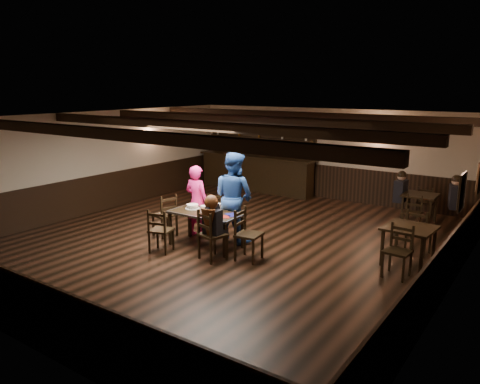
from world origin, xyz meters
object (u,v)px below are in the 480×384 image
Objects in this scene: cake at (192,207)px; bar_counter at (258,168)px; chair_near_right at (209,231)px; woman_pink at (197,201)px; chair_near_left at (159,228)px; man_blue at (234,197)px; dining_table at (206,216)px.

bar_counter is (-1.68, 5.23, -0.07)m from cake.
chair_near_right is 1.59m from woman_pink.
cake is at bearing -72.20° from bar_counter.
chair_near_right reaches higher than chair_near_left.
cake is 5.49m from bar_counter.
chair_near_right is 1.22m from cake.
chair_near_right is 6.48m from bar_counter.
man_blue is at bearing -165.61° from woman_pink.
man_blue reaches higher than woman_pink.
chair_near_left is 2.94× the size of cake.
chair_near_right is 3.22× the size of cake.
woman_pink is 0.40× the size of bar_counter.
man_blue is at bearing 63.10° from chair_near_left.
bar_counter reaches higher than cake.
dining_table is 0.38× the size of bar_counter.
dining_table is 0.78m from man_blue.
bar_counter reaches higher than woman_pink.
chair_near_left reaches higher than dining_table.
dining_table is at bearing 143.63° from woman_pink.
man_blue is 0.48× the size of bar_counter.
dining_table is 1.02m from chair_near_left.
chair_near_left is 1.33m from woman_pink.
chair_near_right reaches higher than cake.
chair_near_right is at bearing 12.90° from chair_near_left.
man_blue is at bearing -63.08° from bar_counter.
dining_table is 0.97× the size of woman_pink.
chair_near_right is (1.10, 0.25, 0.05)m from chair_near_left.
man_blue is at bearing 69.56° from dining_table.
bar_counter is (-2.67, 5.91, 0.14)m from chair_near_right.
chair_near_left is 1.77m from man_blue.
man_blue is (0.25, 0.67, 0.32)m from dining_table.
dining_table is 0.80× the size of man_blue.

